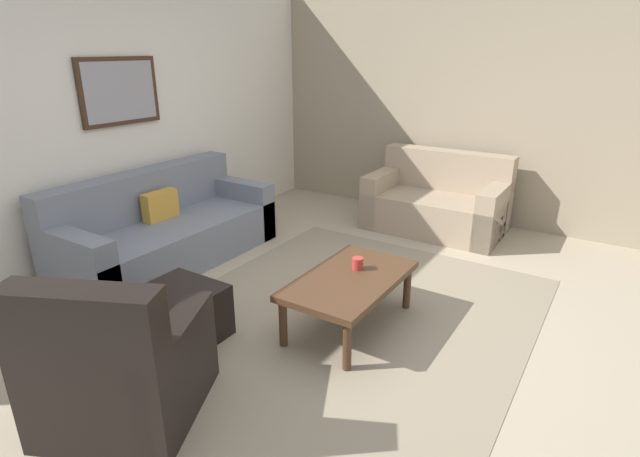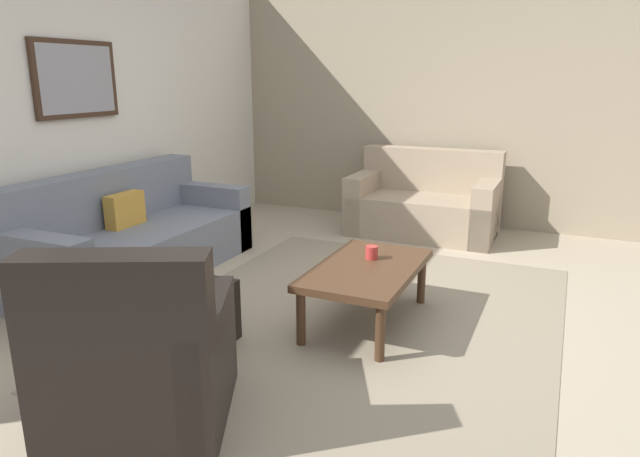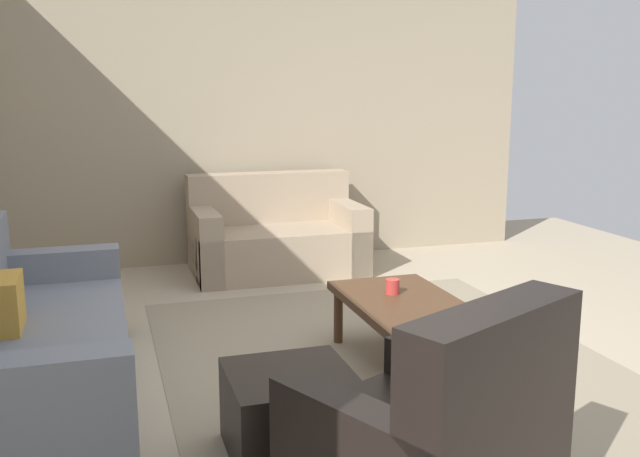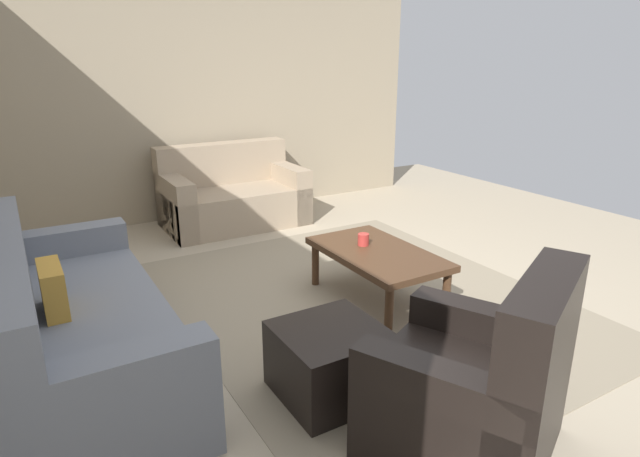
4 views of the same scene
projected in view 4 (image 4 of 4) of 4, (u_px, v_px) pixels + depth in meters
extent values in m
plane|color=tan|center=(365.00, 301.00, 4.09)|extent=(8.00, 8.00, 0.00)
cube|color=gray|center=(218.00, 94.00, 6.11)|extent=(0.12, 5.20, 2.80)
cube|color=gray|center=(365.00, 300.00, 4.09)|extent=(3.34, 2.69, 0.01)
cube|color=slate|center=(85.00, 340.00, 3.12)|extent=(2.17, 0.92, 0.42)
cube|color=slate|center=(12.00, 319.00, 2.88)|extent=(2.17, 0.24, 0.88)
cube|color=slate|center=(115.00, 419.00, 2.28)|extent=(0.20, 0.92, 0.62)
cube|color=slate|center=(64.00, 269.00, 3.90)|extent=(0.20, 0.92, 0.62)
cube|color=gold|center=(53.00, 289.00, 2.97)|extent=(0.36, 0.12, 0.28)
cube|color=gray|center=(235.00, 207.00, 5.89)|extent=(0.89, 1.51, 0.42)
cube|color=gray|center=(223.00, 181.00, 6.09)|extent=(0.24, 1.51, 0.88)
cube|color=gray|center=(176.00, 206.00, 5.54)|extent=(0.89, 0.20, 0.62)
cube|color=gray|center=(287.00, 191.00, 6.18)|extent=(0.89, 0.20, 0.62)
cube|color=black|center=(462.00, 406.00, 2.52)|extent=(1.07, 1.07, 0.44)
cube|color=black|center=(534.00, 380.00, 2.28)|extent=(0.53, 0.81, 0.95)
cube|color=black|center=(484.00, 361.00, 2.74)|extent=(0.79, 0.49, 0.60)
cube|color=black|center=(438.00, 429.00, 2.24)|extent=(0.79, 0.49, 0.60)
cube|color=black|center=(330.00, 361.00, 2.92)|extent=(0.56, 0.56, 0.40)
cylinder|color=#472D1C|center=(446.00, 294.00, 3.79)|extent=(0.06, 0.06, 0.36)
cylinder|color=#472D1C|center=(367.00, 253.00, 4.59)|extent=(0.06, 0.06, 0.36)
cylinder|color=#472D1C|center=(389.00, 311.00, 3.53)|extent=(0.06, 0.06, 0.36)
cylinder|color=#472D1C|center=(315.00, 264.00, 4.33)|extent=(0.06, 0.06, 0.36)
cube|color=#472D1C|center=(377.00, 254.00, 4.00)|extent=(1.10, 0.64, 0.05)
cylinder|color=#B2332D|center=(363.00, 239.00, 4.09)|extent=(0.09, 0.09, 0.09)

